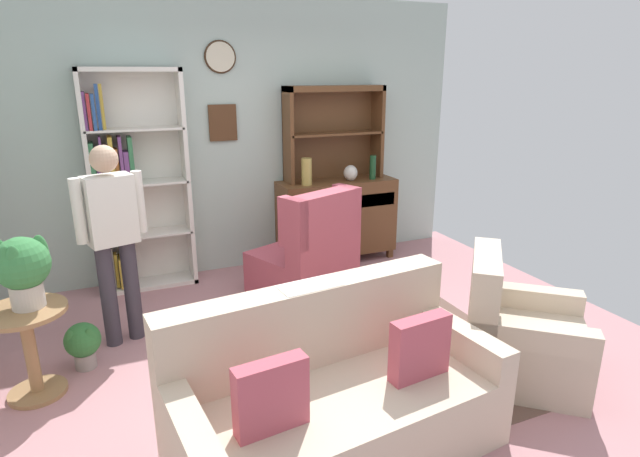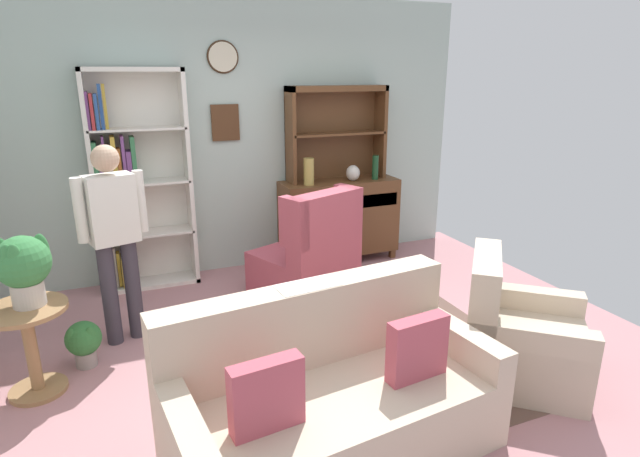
{
  "view_description": "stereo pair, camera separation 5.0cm",
  "coord_description": "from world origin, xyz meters",
  "px_view_note": "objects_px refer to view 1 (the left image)",
  "views": [
    {
      "loc": [
        -1.32,
        -3.12,
        2.06
      ],
      "look_at": [
        0.1,
        0.2,
        0.95
      ],
      "focal_mm": 28.7,
      "sensor_mm": 36.0,
      "label": 1
    },
    {
      "loc": [
        -1.28,
        -3.14,
        2.06
      ],
      "look_at": [
        0.1,
        0.2,
        0.95
      ],
      "focal_mm": 28.7,
      "sensor_mm": 36.0,
      "label": 2
    }
  ],
  "objects_px": {
    "potted_plant_small": "(83,343)",
    "sideboard_hutch": "(333,120)",
    "plant_stand": "(29,343)",
    "armchair_floral": "(518,338)",
    "person_reading": "(113,232)",
    "vase_tall": "(307,172)",
    "potted_plant_large": "(22,267)",
    "couch_floral": "(334,400)",
    "sideboard": "(337,216)",
    "bookshelf": "(131,184)",
    "wingback_chair": "(308,258)",
    "bottle_wine": "(373,167)",
    "vase_round": "(351,173)"
  },
  "relations": [
    {
      "from": "potted_plant_small",
      "to": "sideboard_hutch",
      "type": "bearing_deg",
      "value": 28.5
    },
    {
      "from": "plant_stand",
      "to": "armchair_floral",
      "type": "bearing_deg",
      "value": -19.27
    },
    {
      "from": "sideboard_hutch",
      "to": "person_reading",
      "type": "distance_m",
      "value": 2.66
    },
    {
      "from": "plant_stand",
      "to": "potted_plant_small",
      "type": "xyz_separation_m",
      "value": [
        0.29,
        0.22,
        -0.18
      ]
    },
    {
      "from": "vase_tall",
      "to": "plant_stand",
      "type": "height_order",
      "value": "vase_tall"
    },
    {
      "from": "plant_stand",
      "to": "potted_plant_large",
      "type": "distance_m",
      "value": 0.51
    },
    {
      "from": "couch_floral",
      "to": "potted_plant_small",
      "type": "relative_size",
      "value": 5.42
    },
    {
      "from": "sideboard_hutch",
      "to": "sideboard",
      "type": "bearing_deg",
      "value": -90.0
    },
    {
      "from": "bookshelf",
      "to": "vase_tall",
      "type": "height_order",
      "value": "bookshelf"
    },
    {
      "from": "wingback_chair",
      "to": "bottle_wine",
      "type": "bearing_deg",
      "value": 34.0
    },
    {
      "from": "plant_stand",
      "to": "bookshelf",
      "type": "bearing_deg",
      "value": 63.69
    },
    {
      "from": "sideboard_hutch",
      "to": "vase_round",
      "type": "relative_size",
      "value": 6.47
    },
    {
      "from": "bookshelf",
      "to": "wingback_chair",
      "type": "xyz_separation_m",
      "value": [
        1.45,
        -0.89,
        -0.66
      ]
    },
    {
      "from": "sideboard",
      "to": "couch_floral",
      "type": "xyz_separation_m",
      "value": [
        -1.31,
        -2.77,
        -0.2
      ]
    },
    {
      "from": "wingback_chair",
      "to": "armchair_floral",
      "type": "bearing_deg",
      "value": -65.05
    },
    {
      "from": "vase_tall",
      "to": "bookshelf",
      "type": "bearing_deg",
      "value": 174.5
    },
    {
      "from": "vase_round",
      "to": "bottle_wine",
      "type": "bearing_deg",
      "value": -4.95
    },
    {
      "from": "sideboard",
      "to": "plant_stand",
      "type": "xyz_separation_m",
      "value": [
        -2.91,
        -1.53,
        -0.13
      ]
    },
    {
      "from": "couch_floral",
      "to": "armchair_floral",
      "type": "xyz_separation_m",
      "value": [
        1.48,
        0.16,
        -0.02
      ]
    },
    {
      "from": "sideboard",
      "to": "wingback_chair",
      "type": "relative_size",
      "value": 1.24
    },
    {
      "from": "sideboard",
      "to": "wingback_chair",
      "type": "distance_m",
      "value": 1.05
    },
    {
      "from": "vase_tall",
      "to": "plant_stand",
      "type": "xyz_separation_m",
      "value": [
        -2.52,
        -1.45,
        -0.68
      ]
    },
    {
      "from": "bottle_wine",
      "to": "couch_floral",
      "type": "height_order",
      "value": "bottle_wine"
    },
    {
      "from": "vase_round",
      "to": "bottle_wine",
      "type": "relative_size",
      "value": 0.64
    },
    {
      "from": "person_reading",
      "to": "armchair_floral",
      "type": "bearing_deg",
      "value": -32.73
    },
    {
      "from": "potted_plant_small",
      "to": "bottle_wine",
      "type": "bearing_deg",
      "value": 22.13
    },
    {
      "from": "vase_tall",
      "to": "armchair_floral",
      "type": "distance_m",
      "value": 2.7
    },
    {
      "from": "couch_floral",
      "to": "person_reading",
      "type": "xyz_separation_m",
      "value": [
        -1.02,
        1.77,
        0.59
      ]
    },
    {
      "from": "vase_tall",
      "to": "potted_plant_large",
      "type": "distance_m",
      "value": 2.87
    },
    {
      "from": "bottle_wine",
      "to": "wingback_chair",
      "type": "xyz_separation_m",
      "value": [
        -1.06,
        -0.71,
        -0.67
      ]
    },
    {
      "from": "plant_stand",
      "to": "potted_plant_large",
      "type": "xyz_separation_m",
      "value": [
        0.03,
        0.02,
        0.51
      ]
    },
    {
      "from": "bottle_wine",
      "to": "armchair_floral",
      "type": "height_order",
      "value": "bottle_wine"
    },
    {
      "from": "vase_round",
      "to": "sideboard",
      "type": "bearing_deg",
      "value": 152.83
    },
    {
      "from": "vase_tall",
      "to": "vase_round",
      "type": "distance_m",
      "value": 0.52
    },
    {
      "from": "potted_plant_small",
      "to": "bookshelf",
      "type": "bearing_deg",
      "value": 70.11
    },
    {
      "from": "sideboard_hutch",
      "to": "bottle_wine",
      "type": "relative_size",
      "value": 4.17
    },
    {
      "from": "plant_stand",
      "to": "potted_plant_small",
      "type": "bearing_deg",
      "value": 36.75
    },
    {
      "from": "wingback_chair",
      "to": "potted_plant_small",
      "type": "bearing_deg",
      "value": -165.34
    },
    {
      "from": "sideboard",
      "to": "potted_plant_large",
      "type": "height_order",
      "value": "potted_plant_large"
    },
    {
      "from": "potted_plant_small",
      "to": "vase_tall",
      "type": "bearing_deg",
      "value": 28.94
    },
    {
      "from": "potted_plant_small",
      "to": "person_reading",
      "type": "relative_size",
      "value": 0.22
    },
    {
      "from": "person_reading",
      "to": "plant_stand",
      "type": "bearing_deg",
      "value": -137.79
    },
    {
      "from": "sideboard",
      "to": "plant_stand",
      "type": "bearing_deg",
      "value": -152.26
    },
    {
      "from": "couch_floral",
      "to": "plant_stand",
      "type": "height_order",
      "value": "couch_floral"
    },
    {
      "from": "bottle_wine",
      "to": "plant_stand",
      "type": "relative_size",
      "value": 0.43
    },
    {
      "from": "vase_tall",
      "to": "wingback_chair",
      "type": "height_order",
      "value": "vase_tall"
    },
    {
      "from": "vase_round",
      "to": "armchair_floral",
      "type": "xyz_separation_m",
      "value": [
        0.04,
        -2.54,
        -0.72
      ]
    },
    {
      "from": "bottle_wine",
      "to": "plant_stand",
      "type": "bearing_deg",
      "value": -156.4
    },
    {
      "from": "wingback_chair",
      "to": "plant_stand",
      "type": "bearing_deg",
      "value": -162.0
    },
    {
      "from": "vase_tall",
      "to": "vase_round",
      "type": "xyz_separation_m",
      "value": [
        0.52,
        0.01,
        -0.06
      ]
    }
  ]
}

